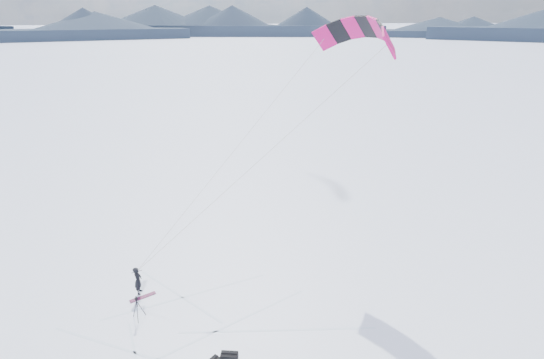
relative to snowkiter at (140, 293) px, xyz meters
name	(u,v)px	position (x,y,z in m)	size (l,w,h in m)	color
ground	(165,338)	(0.91, -3.93, 0.00)	(1800.00, 1800.00, 0.00)	white
horizon_hills	(155,260)	(0.91, -3.93, 4.41)	(704.00, 705.94, 10.12)	#1E293D
snow_tracks	(152,347)	(0.26, -4.28, 0.00)	(14.76, 10.25, 0.01)	silver
snowkiter	(140,293)	(0.00, 0.00, 0.00)	(0.59, 0.39, 1.63)	black
snowboard	(143,297)	(0.12, -0.47, 0.02)	(1.39, 0.26, 0.04)	maroon
tripod	(137,305)	(-0.16, -2.07, 0.83)	(0.63, 0.61, 1.28)	black
gear_bag_b	(229,356)	(3.44, -6.16, 0.15)	(0.85, 0.66, 0.35)	black
power_kite	(359,34)	(13.79, 1.62, 13.17)	(15.11, 6.69, 12.81)	#D00C63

